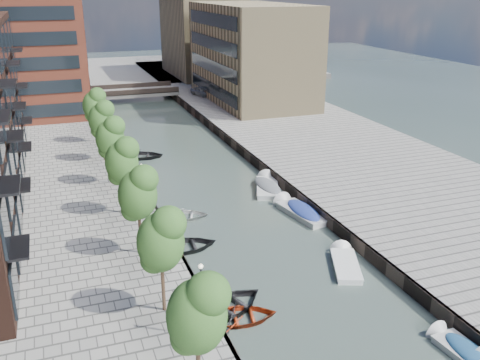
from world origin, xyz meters
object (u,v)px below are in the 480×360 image
tree_3 (122,159)px  tree_0 (197,312)px  tree_4 (110,136)px  sloop_4 (140,158)px  bridge (135,92)px  motorboat_4 (267,186)px  tree_1 (160,238)px  motorboat_0 (466,353)px  tree_2 (137,192)px  sloop_3 (183,218)px  sloop_0 (228,311)px  motorboat_2 (344,263)px  sloop_1 (183,250)px  sloop_2 (240,320)px  motorboat_3 (299,211)px  car (201,91)px  tree_5 (101,118)px  tree_6 (94,104)px

tree_3 → tree_0: bearing=-90.0°
tree_4 → sloop_4: (3.90, 9.51, -5.31)m
bridge → motorboat_4: bearing=-83.7°
sloop_4 → motorboat_4: motorboat_4 is taller
tree_0 → tree_1: bearing=90.0°
motorboat_0 → tree_2: bearing=132.9°
tree_4 → motorboat_4: bearing=-15.1°
sloop_3 → sloop_0: bearing=-166.5°
motorboat_2 → motorboat_4: size_ratio=0.84×
sloop_1 → sloop_3: size_ratio=1.19×
tree_2 → sloop_0: tree_2 is taller
sloop_1 → sloop_2: (0.92, -9.28, 0.00)m
tree_2 → sloop_3: tree_2 is taller
tree_1 → motorboat_3: (13.58, 11.23, -5.08)m
car → sloop_2: bearing=-124.2°
tree_5 → motorboat_2: size_ratio=1.22×
tree_0 → motorboat_3: bearing=53.3°
sloop_1 → motorboat_4: size_ratio=0.83×
tree_0 → bridge: bearing=82.9°
tree_2 → motorboat_4: 17.66m
tree_3 → motorboat_0: tree_3 is taller
tree_6 → sloop_2: 36.58m
tree_0 → tree_1: (0.00, 7.00, 0.00)m
motorboat_3 → sloop_3: bearing=165.0°
tree_2 → car: size_ratio=1.42×
sloop_4 → motorboat_3: bearing=-135.6°
car → tree_5: bearing=-143.0°
sloop_0 → tree_4: bearing=-12.2°
tree_1 → motorboat_0: bearing=-29.5°
sloop_0 → sloop_3: 13.57m
tree_6 → sloop_1: (3.10, -26.69, -5.31)m
bridge → sloop_4: size_ratio=2.57×
tree_2 → car: bearing=69.7°
sloop_2 → motorboat_0: 11.79m
tree_3 → sloop_2: bearing=-75.0°
tree_5 → sloop_3: size_ratio=1.46×
sloop_2 → motorboat_4: (9.30, 18.38, 0.22)m
sloop_0 → motorboat_3: 14.87m
tree_0 → tree_6: bearing=90.0°
motorboat_2 → motorboat_4: 14.78m
car → sloop_4: bearing=-139.3°
tree_0 → sloop_0: tree_0 is taller
sloop_2 → sloop_4: (-0.12, 31.48, 0.00)m
sloop_1 → car: size_ratio=1.15×
tree_4 → car: tree_4 is taller
tree_1 → motorboat_4: 22.51m
tree_0 → sloop_0: size_ratio=1.20×
tree_2 → tree_3: (0.00, 7.00, 0.00)m
tree_4 → sloop_0: 21.85m
tree_4 → sloop_3: size_ratio=1.46×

